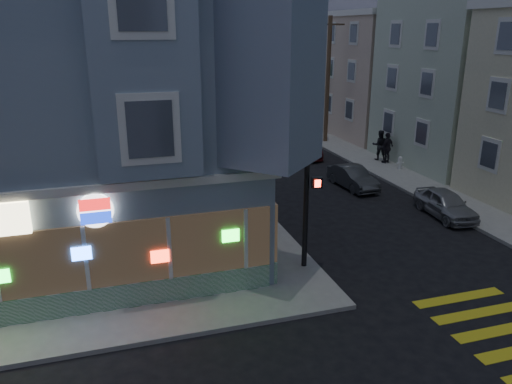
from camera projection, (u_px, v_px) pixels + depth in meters
name	position (u px, v px, depth m)	size (l,w,h in m)	color
ground	(288.00, 367.00, 12.78)	(120.00, 120.00, 0.00)	black
sidewalk_ne	(456.00, 136.00, 40.05)	(24.00, 42.00, 0.15)	gray
corner_building	(46.00, 95.00, 19.27)	(14.60, 14.60, 11.40)	slate
row_house_b	(493.00, 77.00, 31.06)	(12.00, 8.60, 10.50)	#B5C8AE
row_house_c	(409.00, 77.00, 39.47)	(12.00, 8.60, 9.00)	#C2B196
row_house_d	(356.00, 60.00, 47.41)	(12.00, 8.60, 10.50)	#A4A1B1
utility_pole	(328.00, 78.00, 36.43)	(2.20, 0.30, 9.00)	#4C3826
street_tree_near	(300.00, 82.00, 42.20)	(3.00, 3.00, 5.30)	#4C3826
street_tree_far	(270.00, 74.00, 49.47)	(3.00, 3.00, 5.30)	#4C3826
pedestrian_a	(380.00, 145.00, 32.15)	(0.94, 0.73, 1.93)	black
pedestrian_b	(387.00, 148.00, 31.43)	(1.13, 0.47, 1.93)	black
parked_car_a	(446.00, 204.00, 22.85)	(1.48, 3.68, 1.25)	#96989D
parked_car_b	(353.00, 177.00, 27.02)	(1.26, 3.62, 1.19)	#3C3F42
parked_car_c	(302.00, 147.00, 33.80)	(1.82, 4.49, 1.30)	maroon
parked_car_d	(264.00, 125.00, 40.92)	(2.49, 5.39, 1.50)	#A3A7AD
traffic_signal	(310.00, 162.00, 16.63)	(0.71, 0.64, 5.75)	black
fire_hydrant	(400.00, 162.00, 30.21)	(0.45, 0.26, 0.78)	white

